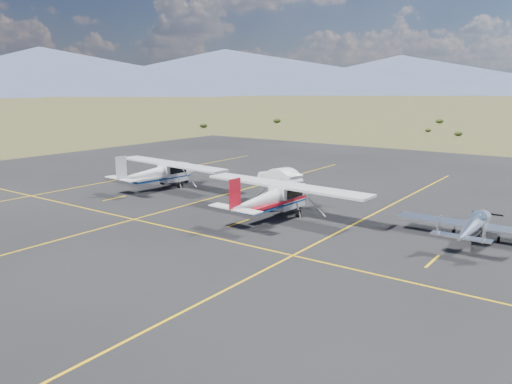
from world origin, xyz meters
TOP-DOWN VIEW (x-y plane):
  - ground at (0.00, 0.00)m, footprint 1600.00×1600.00m
  - apron at (0.00, 7.00)m, footprint 72.00×72.00m
  - aircraft_low_wing at (1.21, -4.29)m, footprint 5.79×8.11m
  - aircraft_cessna at (-0.84, 6.51)m, footprint 6.81×11.36m
  - aircraft_plain at (1.42, 18.52)m, footprint 6.73×11.18m
  - sedan at (8.22, 12.01)m, footprint 2.37×4.23m

SIDE VIEW (x-z plane):
  - ground at x=0.00m, z-range 0.00..0.00m
  - apron at x=0.00m, z-range -0.01..0.01m
  - sedan at x=8.22m, z-range 0.01..1.33m
  - aircraft_low_wing at x=1.21m, z-range -0.04..1.74m
  - aircraft_plain at x=1.42m, z-range -0.16..2.66m
  - aircraft_cessna at x=-0.84m, z-range -0.16..2.71m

